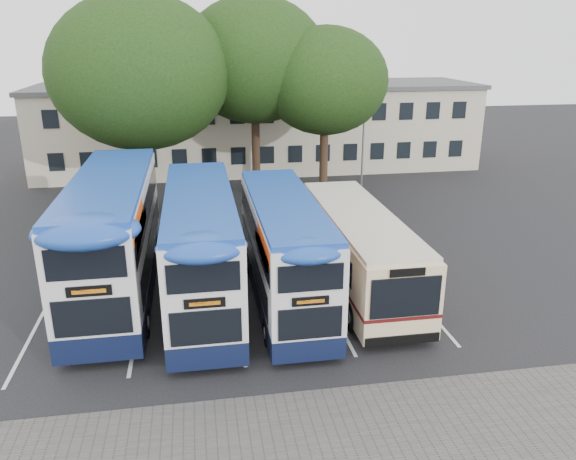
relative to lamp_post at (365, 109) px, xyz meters
The scene contains 11 objects.
ground 21.46m from the lamp_post, 106.72° to the right, with size 120.00×120.00×0.00m, color black.
bay_lines 18.57m from the lamp_post, 123.08° to the right, with size 14.12×11.00×0.01m.
depot_building 9.43m from the lamp_post, 130.53° to the left, with size 32.40×8.40×6.20m.
lamp_post is the anchor object (origin of this frame).
tree_left 14.28m from the lamp_post, 165.68° to the right, with size 9.68×9.68×11.85m.
tree_mid 7.98m from the lamp_post, behind, with size 8.54×8.54×11.86m.
tree_right 5.01m from the lamp_post, 137.48° to the right, with size 7.18×7.18×10.19m.
bus_dd_left 20.31m from the lamp_post, 134.57° to the right, with size 2.72×11.20×4.67m.
bus_dd_mid 19.29m from the lamp_post, 124.77° to the right, with size 2.50×10.32×4.30m.
bus_dd_right 18.12m from the lamp_post, 116.02° to the right, with size 2.34×9.66×4.02m.
bus_single 16.25m from the lamp_post, 107.30° to the right, with size 2.63×10.35×3.09m.
Camera 1 is at (-4.92, -15.36, 9.67)m, focal length 35.00 mm.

